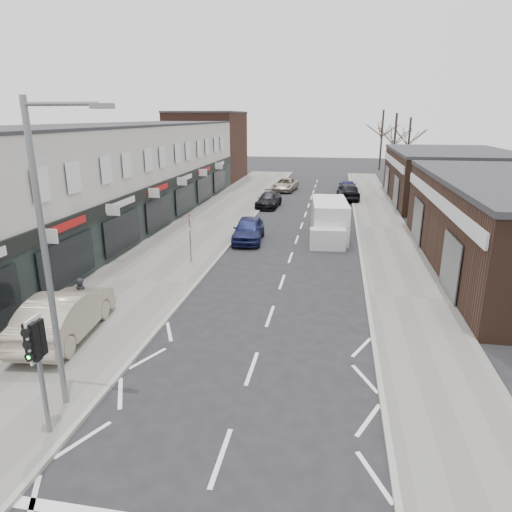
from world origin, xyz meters
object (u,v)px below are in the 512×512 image
at_px(parked_car_right_c, 347,187).
at_px(parked_car_left_c, 285,185).
at_px(warning_sign, 190,224).
at_px(pedestrian, 82,296).
at_px(white_van, 329,221).
at_px(parked_car_left_a, 249,229).
at_px(street_lamp, 50,245).
at_px(parked_car_right_b, 348,191).
at_px(sedan_on_pavement, 65,314).
at_px(traffic_light, 37,349).
at_px(parked_car_right_a, 333,213).
at_px(parked_car_left_b, 269,200).

bearing_deg(parked_car_right_c, parked_car_left_c, 0.03).
xyz_separation_m(warning_sign, pedestrian, (-2.10, -7.39, -1.31)).
bearing_deg(white_van, parked_car_left_a, -165.17).
distance_m(street_lamp, parked_car_right_b, 35.32).
bearing_deg(sedan_on_pavement, parked_car_left_a, -111.25).
distance_m(parked_car_right_b, parked_car_right_c, 4.36).
bearing_deg(traffic_light, parked_car_right_a, 75.29).
bearing_deg(warning_sign, white_van, 43.92).
bearing_deg(parked_car_right_a, traffic_light, 78.31).
xyz_separation_m(parked_car_left_b, parked_car_left_c, (0.39, 9.24, 0.02)).
distance_m(pedestrian, parked_car_left_c, 33.46).
relative_size(pedestrian, parked_car_left_a, 0.35).
height_order(warning_sign, parked_car_left_b, warning_sign).
bearing_deg(pedestrian, parked_car_left_c, -89.54).
bearing_deg(parked_car_right_c, white_van, 85.97).
distance_m(pedestrian, parked_car_right_a, 20.78).
height_order(white_van, parked_car_left_a, white_van).
bearing_deg(parked_car_right_a, parked_car_left_b, -41.11).
bearing_deg(parked_car_left_b, white_van, -58.29).
xyz_separation_m(parked_car_left_b, parked_car_right_c, (6.90, 9.19, -0.01)).
bearing_deg(traffic_light, warning_sign, 93.10).
bearing_deg(parked_car_left_a, parked_car_left_c, 86.07).
bearing_deg(white_van, parked_car_left_b, 114.48).
distance_m(parked_car_left_c, parked_car_right_a, 15.58).
bearing_deg(white_van, parked_car_right_a, 82.56).
height_order(white_van, pedestrian, white_van).
bearing_deg(pedestrian, street_lamp, 124.54).
relative_size(pedestrian, parked_car_right_b, 0.32).
height_order(white_van, parked_car_left_c, white_van).
xyz_separation_m(parked_car_right_a, parked_car_right_c, (1.30, 14.62, -0.17)).
height_order(street_lamp, white_van, street_lamp).
distance_m(warning_sign, white_van, 10.00).
relative_size(parked_car_left_a, parked_car_right_a, 0.92).
bearing_deg(pedestrian, warning_sign, -98.10).
bearing_deg(parked_car_right_c, warning_sign, 71.93).
distance_m(street_lamp, parked_car_left_a, 18.39).
height_order(traffic_light, street_lamp, street_lamp).
bearing_deg(traffic_light, white_van, 72.98).
bearing_deg(parked_car_right_b, street_lamp, 72.18).
bearing_deg(parked_car_left_b, parked_car_right_c, 55.59).
height_order(parked_car_left_b, parked_car_left_c, parked_car_left_c).
relative_size(warning_sign, parked_car_right_c, 0.62).
height_order(parked_car_left_c, parked_car_right_b, parked_car_right_b).
height_order(street_lamp, parked_car_left_b, street_lamp).
bearing_deg(parked_car_left_b, traffic_light, -89.37).
bearing_deg(white_van, parked_car_right_b, 79.36).
xyz_separation_m(traffic_light, sedan_on_pavement, (-2.48, 4.86, -1.46)).
xyz_separation_m(parked_car_left_c, parked_car_right_a, (5.21, -14.68, 0.14)).
xyz_separation_m(sedan_on_pavement, parked_car_left_c, (3.87, 34.96, -0.29)).
relative_size(warning_sign, white_van, 0.43).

